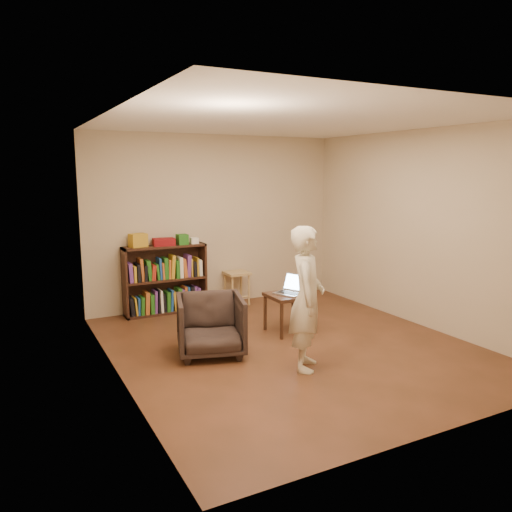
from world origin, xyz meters
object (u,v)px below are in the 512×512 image
laptop (291,289)px  armchair (211,325)px  bookshelf (165,283)px  stool (237,278)px  side_table (288,301)px  person (307,298)px

laptop → armchair: bearing=-101.2°
bookshelf → armchair: bearing=-91.8°
stool → side_table: bearing=-90.3°
bookshelf → side_table: bearing=-55.1°
stool → side_table: 1.55m
side_table → laptop: laptop is taller
stool → armchair: armchair is taller
bookshelf → laptop: bookshelf is taller
side_table → armchair: bearing=-166.5°
bookshelf → armchair: (-0.06, -1.89, -0.10)m
stool → side_table: size_ratio=1.02×
side_table → person: 1.25m
armchair → person: (0.74, -0.83, 0.41)m
bookshelf → stool: 1.13m
stool → laptop: laptop is taller
laptop → person: bearing=-48.9°
person → side_table: bearing=13.5°
side_table → person: bearing=-111.7°
armchair → laptop: bearing=30.0°
stool → armchair: (-1.19, -1.83, -0.07)m
stool → laptop: 1.53m
bookshelf → side_table: size_ratio=2.39×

